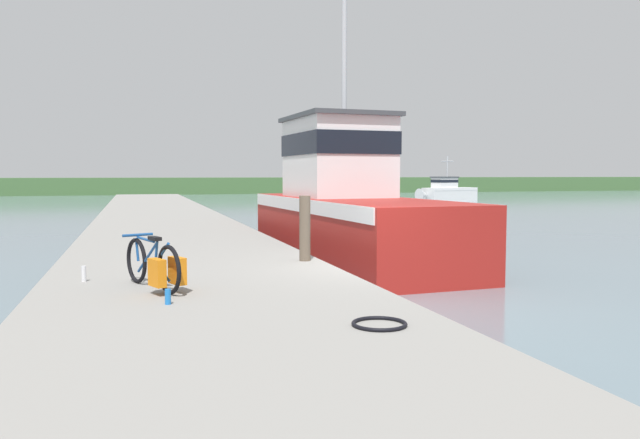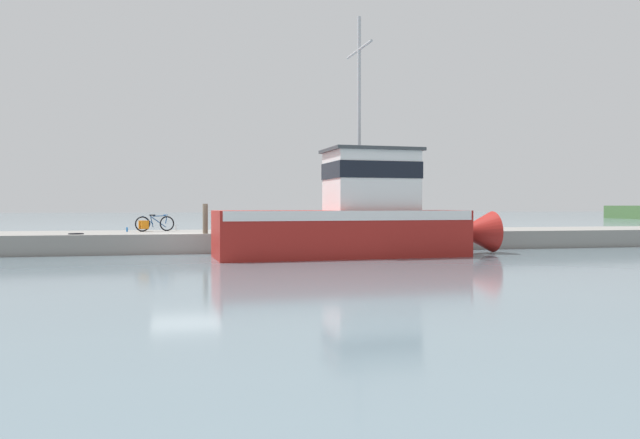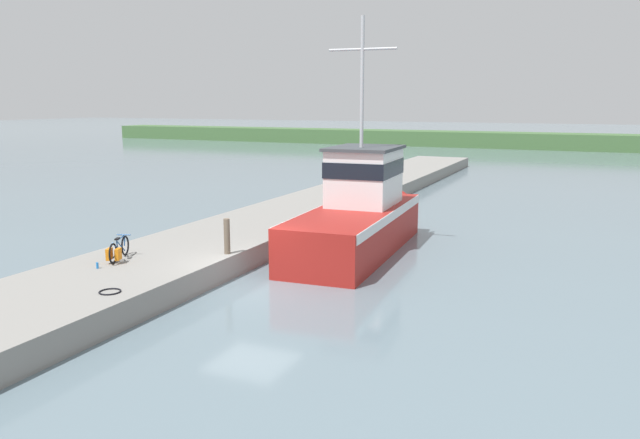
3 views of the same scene
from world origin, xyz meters
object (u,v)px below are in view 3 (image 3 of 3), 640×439
(fishing_boat_main, at_px, (360,212))
(water_bottle_by_bike, at_px, (115,247))
(bicycle_touring, at_px, (117,251))
(mooring_post, at_px, (227,236))
(water_bottle_on_curb, at_px, (97,265))

(fishing_boat_main, height_order, water_bottle_by_bike, fishing_boat_main)
(fishing_boat_main, bearing_deg, bicycle_touring, -127.94)
(mooring_post, xyz_separation_m, water_bottle_by_bike, (-3.64, -1.18, -0.47))
(fishing_boat_main, height_order, water_bottle_on_curb, fishing_boat_main)
(fishing_boat_main, xyz_separation_m, bicycle_touring, (-5.26, -7.60, -0.37))
(bicycle_touring, height_order, water_bottle_by_bike, bicycle_touring)
(mooring_post, bearing_deg, bicycle_touring, -140.42)
(bicycle_touring, xyz_separation_m, water_bottle_on_curb, (0.09, -0.98, -0.24))
(water_bottle_on_curb, bearing_deg, fishing_boat_main, 58.95)
(fishing_boat_main, bearing_deg, mooring_post, -119.01)
(water_bottle_by_bike, bearing_deg, water_bottle_on_curb, -61.28)
(mooring_post, xyz_separation_m, water_bottle_on_curb, (-2.56, -3.17, -0.49))
(mooring_post, bearing_deg, fishing_boat_main, 64.26)
(fishing_boat_main, xyz_separation_m, mooring_post, (-2.61, -5.41, -0.12))
(water_bottle_on_curb, bearing_deg, mooring_post, 51.09)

